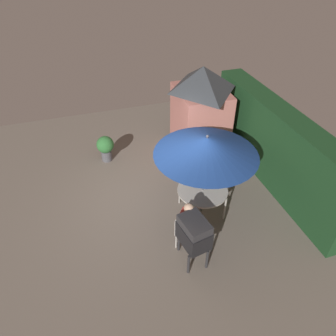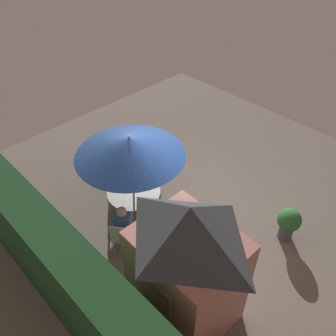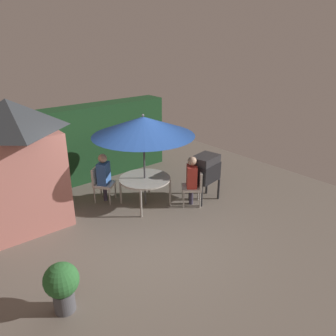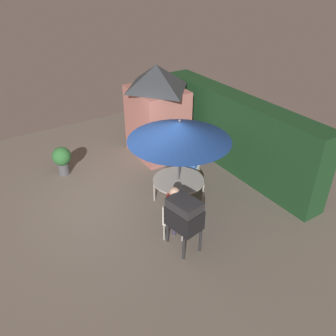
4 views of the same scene
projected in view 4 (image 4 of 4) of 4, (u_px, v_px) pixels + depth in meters
name	position (u px, v px, depth m)	size (l,w,h in m)	color
ground_plane	(128.00, 202.00, 8.82)	(11.00, 11.00, 0.00)	#6B6056
hedge_backdrop	(235.00, 132.00, 9.88)	(5.90, 0.69, 2.15)	#193D1E
garden_shed	(157.00, 111.00, 10.35)	(1.81, 1.52, 2.80)	#B26B60
patio_table	(178.00, 181.00, 8.44)	(1.25, 1.25, 0.72)	#B2ADA3
patio_umbrella	(179.00, 131.00, 7.75)	(2.39, 2.39, 2.29)	#4C4C51
bbq_grill	(184.00, 215.00, 7.05)	(0.78, 0.62, 1.20)	black
chair_near_shed	(174.00, 218.00, 7.47)	(0.65, 0.65, 0.90)	silver
chair_far_side	(191.00, 164.00, 9.45)	(0.65, 0.65, 0.90)	silver
potted_plant_by_shed	(147.00, 123.00, 11.98)	(0.57, 0.57, 0.80)	silver
potted_plant_by_grill	(62.00, 159.00, 9.76)	(0.53, 0.53, 0.83)	#4C4C51
person_in_red	(174.00, 206.00, 7.41)	(0.40, 0.42, 1.26)	#CC3D33
person_in_blue	(191.00, 157.00, 9.24)	(0.42, 0.40, 1.26)	#3866B2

